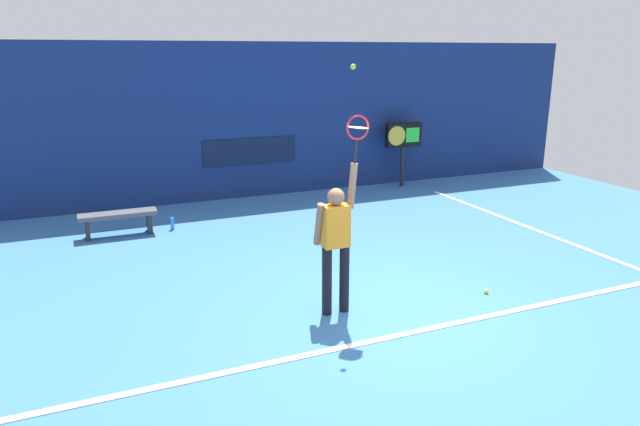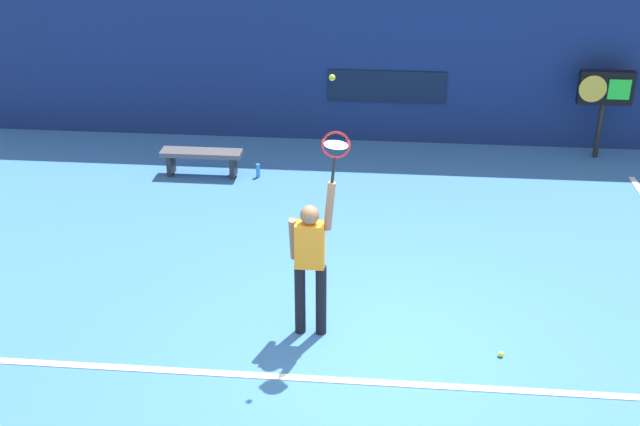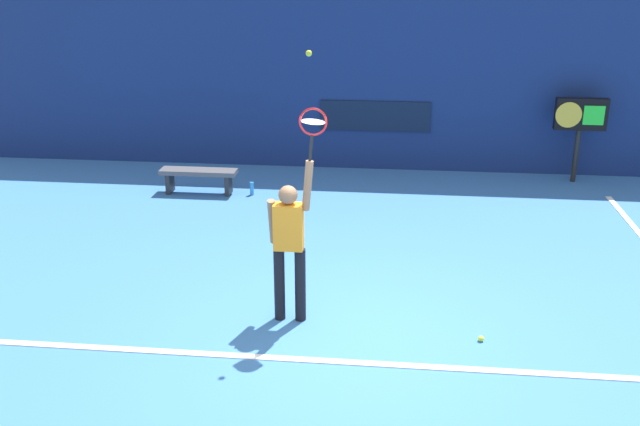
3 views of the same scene
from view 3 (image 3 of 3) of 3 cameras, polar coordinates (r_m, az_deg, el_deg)
name	(u,v)px [view 3 (image 3 of 3)]	position (r m, az deg, el deg)	size (l,w,h in m)	color
ground_plane	(352,336)	(8.36, 2.55, -9.82)	(18.00, 18.00, 0.00)	#3870B2
back_wall	(376,81)	(14.40, 4.51, 10.46)	(18.00, 0.20, 3.56)	navy
sponsor_banner_center	(375,116)	(14.41, 4.42, 7.72)	(2.20, 0.03, 0.60)	#0C1933
court_baseline	(348,362)	(7.87, 2.27, -11.82)	(10.00, 0.10, 0.01)	white
tennis_player	(289,241)	(8.30, -2.48, -2.27)	(0.54, 0.31, 1.99)	black
tennis_racket	(313,125)	(7.84, -0.57, 7.05)	(0.34, 0.27, 0.61)	black
tennis_ball	(309,53)	(7.76, -0.90, 12.63)	(0.07, 0.07, 0.07)	#CCE033
scoreboard_clock	(580,118)	(14.37, 20.06, 7.16)	(0.96, 0.20, 1.62)	black
court_bench	(199,175)	(13.24, -9.66, 2.97)	(1.40, 0.36, 0.45)	#4C4C51
water_bottle	(252,189)	(13.08, -5.46, 1.95)	(0.07, 0.07, 0.24)	#338CD8
spare_ball	(481,339)	(8.44, 12.72, -9.75)	(0.07, 0.07, 0.07)	#CCE033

